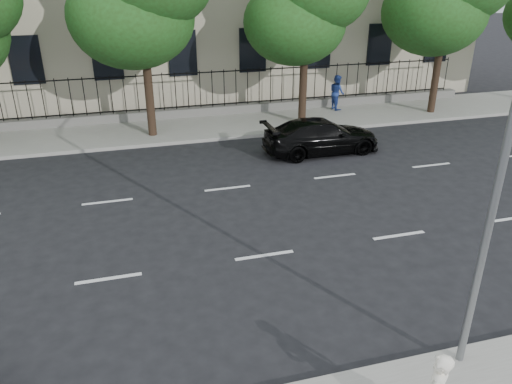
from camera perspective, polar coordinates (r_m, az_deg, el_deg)
ground at (r=11.41m, az=4.61°, el=-13.67°), size 120.00×120.00×0.00m
far_sidewalk at (r=23.64m, az=-6.99°, el=7.34°), size 60.00×4.00×0.15m
lane_markings at (r=15.23m, az=-1.43°, el=-2.92°), size 49.60×4.62×0.01m
iron_fence at (r=25.10m, az=-7.69°, el=9.69°), size 30.00×0.50×2.20m
street_light at (r=8.94m, az=25.36°, el=9.94°), size 0.25×3.32×8.05m
black_sedan at (r=20.46m, az=7.48°, el=6.36°), size 4.85×2.09×1.39m
pedestrian_far at (r=26.38m, az=9.23°, el=11.19°), size 0.74×0.91×1.76m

